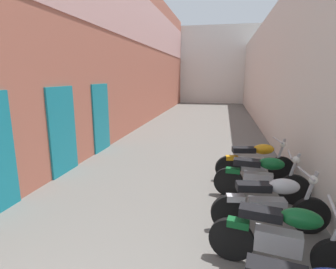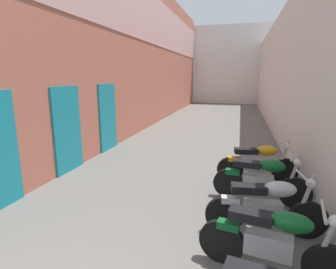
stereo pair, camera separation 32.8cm
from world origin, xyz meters
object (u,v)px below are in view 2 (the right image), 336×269
motorcycle_second (274,240)px  motorcycle_third (267,205)px  motorcycle_fifth (258,162)px  motorcycle_fourth (261,178)px

motorcycle_second → motorcycle_third: (0.00, 0.93, 0.00)m
motorcycle_third → motorcycle_second: bearing=-90.0°
motorcycle_third → motorcycle_fifth: (-0.00, 2.19, 0.00)m
motorcycle_third → motorcycle_fifth: 2.19m
motorcycle_second → motorcycle_third: size_ratio=0.99×
motorcycle_second → motorcycle_fifth: same height
motorcycle_fourth → motorcycle_fifth: (-0.00, 1.04, 0.00)m
motorcycle_third → motorcycle_fourth: bearing=90.0°
motorcycle_fourth → motorcycle_second: bearing=-90.0°
motorcycle_second → motorcycle_third: 0.93m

